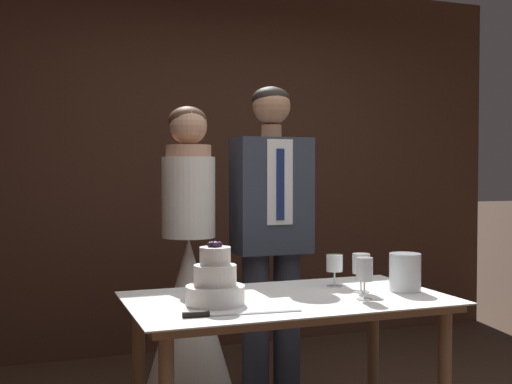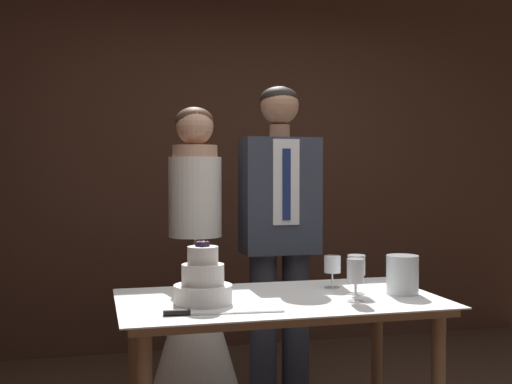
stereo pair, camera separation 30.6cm
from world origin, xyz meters
The scene contains 10 objects.
wall_back centered at (0.00, 2.29, 1.35)m, with size 4.74×0.12×2.70m, color #472B1E.
cake_table centered at (-0.24, 0.22, 0.66)m, with size 1.35×0.76×0.76m.
tiered_cake centered at (-0.58, 0.18, 0.84)m, with size 0.24×0.24×0.25m.
cake_knife centered at (-0.62, -0.02, 0.76)m, with size 0.46×0.06×0.02m.
wine_glass_near centered at (0.05, 0.37, 0.86)m, with size 0.08×0.08×0.15m.
wine_glass_middle centered at (0.10, 0.21, 0.87)m, with size 0.08×0.08×0.17m.
wine_glass_far centered at (0.03, 0.06, 0.87)m, with size 0.07×0.07×0.18m.
hurricane_candle centered at (0.30, 0.17, 0.84)m, with size 0.14×0.14×0.17m.
bride centered at (-0.48, 1.00, 0.60)m, with size 0.54×0.54×1.63m.
groom centered at (-0.01, 1.00, 0.99)m, with size 0.41×0.25×1.75m.
Camera 2 is at (-1.00, -2.36, 1.29)m, focal length 45.00 mm.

